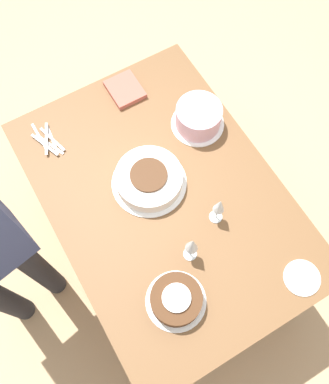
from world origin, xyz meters
name	(u,v)px	position (x,y,z in m)	size (l,w,h in m)	color
ground_plane	(164,243)	(0.00, 0.00, 0.00)	(12.00, 12.00, 0.00)	tan
dining_table	(164,205)	(0.00, 0.00, 0.64)	(1.42, 0.98, 0.75)	brown
cake_center_white	(149,179)	(-0.09, -0.03, 0.79)	(0.34, 0.34, 0.09)	white
cake_front_chocolate	(176,300)	(0.42, -0.19, 0.79)	(0.25, 0.25, 0.09)	white
cake_back_decorated	(198,117)	(-0.24, 0.32, 0.81)	(0.25, 0.25, 0.12)	white
wine_glass_near	(192,245)	(0.28, -0.04, 0.89)	(0.06, 0.06, 0.20)	silver
wine_glass_far	(219,206)	(0.20, 0.14, 0.88)	(0.06, 0.06, 0.19)	silver
dessert_plate_right	(302,278)	(0.60, 0.30, 0.75)	(0.15, 0.15, 0.01)	white
fork_pile	(47,140)	(-0.52, -0.33, 0.76)	(0.22, 0.11, 0.02)	silver
napkin_stack	(125,89)	(-0.58, 0.11, 0.76)	(0.18, 0.15, 0.03)	#B75B4C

